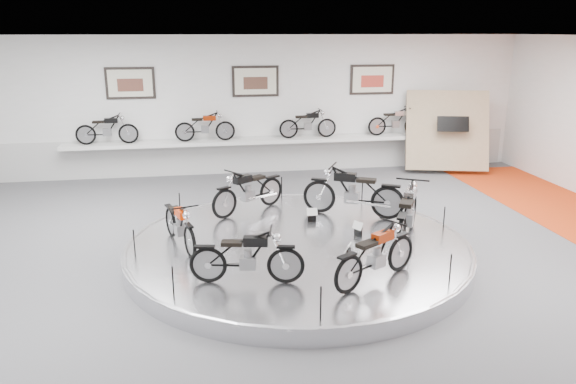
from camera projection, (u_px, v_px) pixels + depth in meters
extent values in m
plane|color=#535355|center=(301.00, 263.00, 10.30)|extent=(16.00, 16.00, 0.00)
plane|color=white|center=(302.00, 38.00, 9.19)|extent=(16.00, 16.00, 0.00)
plane|color=white|center=(256.00, 105.00, 16.38)|extent=(16.00, 0.00, 16.00)
cube|color=#BCBCBA|center=(257.00, 154.00, 16.76)|extent=(15.68, 0.04, 1.10)
cylinder|color=silver|center=(298.00, 249.00, 10.55)|extent=(6.40, 6.40, 0.30)
torus|color=#B2B2BA|center=(298.00, 244.00, 10.51)|extent=(6.40, 6.40, 0.10)
cube|color=silver|center=(257.00, 141.00, 16.37)|extent=(11.00, 0.55, 0.10)
cube|color=beige|center=(130.00, 83.00, 15.58)|extent=(1.35, 0.06, 0.88)
cube|color=beige|center=(255.00, 81.00, 16.14)|extent=(1.35, 0.06, 0.88)
cube|color=beige|center=(372.00, 80.00, 16.71)|extent=(1.35, 0.06, 0.88)
cube|color=tan|center=(447.00, 131.00, 16.64)|extent=(2.56, 1.52, 2.30)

